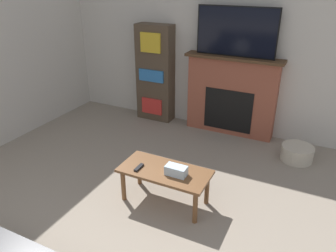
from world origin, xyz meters
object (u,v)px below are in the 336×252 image
Objects in this scene: coffee_table at (165,175)px; bookshelf at (155,74)px; fireplace at (231,95)px; storage_basket at (297,153)px; tv at (236,32)px.

bookshelf is (-1.17, 1.98, 0.44)m from coffee_table.
bookshelf reaches higher than fireplace.
storage_basket is at bearing 52.70° from coffee_table.
coffee_table is (-0.12, -2.00, -0.26)m from fireplace.
fireplace is at bearing 157.56° from storage_basket.
tv is 1.49m from bookshelf.
fireplace is 0.94m from tv.
bookshelf is (-1.28, -0.02, 0.18)m from fireplace.
bookshelf is 3.78× the size of storage_basket.
storage_basket is (2.36, -0.42, -0.68)m from bookshelf.
bookshelf reaches higher than coffee_table.
tv reaches higher than coffee_table.
tv is 2.32m from coffee_table.
tv reaches higher than fireplace.
fireplace reaches higher than storage_basket.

